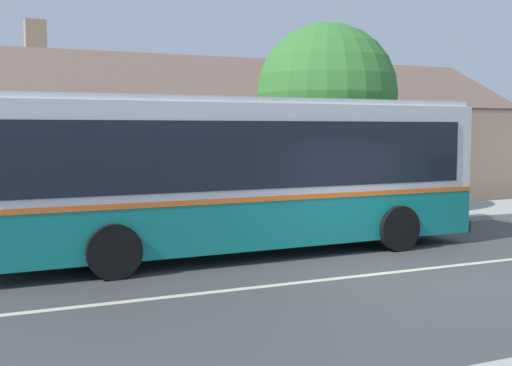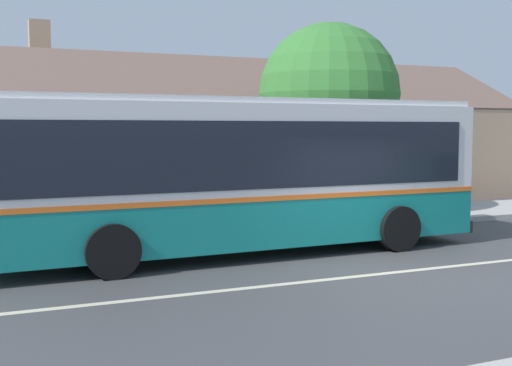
# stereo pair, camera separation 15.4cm
# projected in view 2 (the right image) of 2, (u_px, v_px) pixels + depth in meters

# --- Properties ---
(ground_plane) EXTENTS (300.00, 300.00, 0.00)m
(ground_plane) POSITION_uv_depth(u_px,v_px,m) (394.00, 273.00, 11.95)
(ground_plane) COLOR #424244
(sidewalk_far) EXTENTS (60.00, 3.00, 0.15)m
(sidewalk_far) POSITION_uv_depth(u_px,v_px,m) (264.00, 225.00, 17.44)
(sidewalk_far) COLOR #ADAAA3
(sidewalk_far) RESTS_ON ground
(lane_divider_stripe) EXTENTS (60.00, 0.16, 0.01)m
(lane_divider_stripe) POSITION_uv_depth(u_px,v_px,m) (394.00, 272.00, 11.95)
(lane_divider_stripe) COLOR beige
(lane_divider_stripe) RESTS_ON ground
(community_building) EXTENTS (22.76, 8.48, 6.41)m
(community_building) POSITION_uv_depth(u_px,v_px,m) (214.00, 151.00, 24.22)
(community_building) COLOR tan
(community_building) RESTS_ON ground
(transit_bus) EXTENTS (10.83, 2.95, 3.30)m
(transit_bus) POSITION_uv_depth(u_px,v_px,m) (238.00, 171.00, 13.68)
(transit_bus) COLOR #147F7A
(transit_bus) RESTS_ON ground
(bench_down_street) EXTENTS (1.60, 0.51, 0.94)m
(bench_down_street) POSITION_uv_depth(u_px,v_px,m) (39.00, 220.00, 14.81)
(bench_down_street) COLOR brown
(bench_down_street) RESTS_ON sidewalk_far
(street_tree_primary) EXTENTS (4.19, 4.19, 5.80)m
(street_tree_primary) POSITION_uv_depth(u_px,v_px,m) (329.00, 94.00, 19.01)
(street_tree_primary) COLOR #4C3828
(street_tree_primary) RESTS_ON ground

